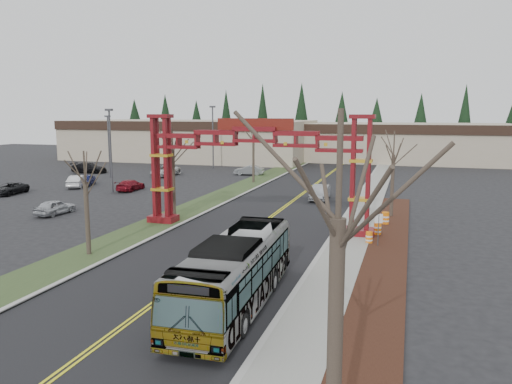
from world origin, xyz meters
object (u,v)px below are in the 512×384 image
at_px(parked_car_near_c, 9,189).
at_px(parked_car_far_a, 249,170).
at_px(parked_car_mid_b, 86,180).
at_px(street_sign, 379,223).
at_px(bare_tree_median_near, 85,182).
at_px(bare_tree_right_near, 338,221).
at_px(light_pole_far, 213,132).
at_px(barrel_south, 369,238).
at_px(bare_tree_median_far, 253,137).
at_px(light_pole_mid, 109,142).
at_px(parked_car_near_b, 78,181).
at_px(parked_car_near_a, 55,207).
at_px(barrel_mid, 377,229).
at_px(retail_building_east, 403,142).
at_px(parked_car_far_c, 89,168).
at_px(parked_car_mid_a, 131,185).
at_px(barrel_north, 385,219).
at_px(light_pole_near, 110,144).
at_px(parked_car_far_b, 165,171).
at_px(silver_sedan, 320,192).
at_px(retail_building_west, 192,140).
at_px(bare_tree_median_mid, 173,151).
at_px(transit_bus, 236,272).
at_px(gateway_arch, 255,153).
at_px(bare_tree_right_far, 394,155).

height_order(parked_car_near_c, parked_car_far_a, parked_car_far_a).
xyz_separation_m(parked_car_mid_b, street_sign, (36.85, -18.99, 0.97)).
relative_size(bare_tree_median_near, bare_tree_right_near, 0.73).
xyz_separation_m(light_pole_far, barrel_south, (28.28, -41.05, -5.39)).
bearing_deg(bare_tree_right_near, bare_tree_median_far, 109.44).
distance_m(parked_car_near_c, light_pole_mid, 16.59).
bearing_deg(parked_car_near_b, barrel_south, 134.62).
bearing_deg(parked_car_near_a, bare_tree_right_near, 141.67).
xyz_separation_m(parked_car_near_a, barrel_south, (27.66, -2.06, -0.24)).
distance_m(light_pole_mid, barrel_mid, 44.64).
bearing_deg(parked_car_near_c, retail_building_east, 46.38).
bearing_deg(light_pole_mid, bare_tree_right_near, -52.16).
height_order(parked_car_near_b, light_pole_far, light_pole_far).
height_order(parked_car_far_a, bare_tree_median_far, bare_tree_median_far).
height_order(parked_car_far_c, barrel_south, parked_car_far_c).
relative_size(parked_car_mid_b, parked_car_far_c, 0.76).
xyz_separation_m(parked_car_mid_a, barrel_north, (29.42, -9.89, -0.11)).
bearing_deg(street_sign, barrel_mid, 94.20).
bearing_deg(light_pole_near, street_sign, -26.38).
relative_size(parked_car_mid_a, parked_car_far_a, 1.03).
distance_m(parked_car_far_a, light_pole_mid, 20.10).
bearing_deg(parked_car_near_b, parked_car_near_a, 99.52).
relative_size(parked_car_mid_a, parked_car_far_b, 0.82).
bearing_deg(silver_sedan, bare_tree_median_far, 135.31).
height_order(retail_building_west, bare_tree_median_mid, bare_tree_median_mid).
bearing_deg(parked_car_near_c, parked_car_mid_b, 59.22).
bearing_deg(retail_building_east, street_sign, -90.40).
height_order(parked_car_far_c, bare_tree_median_near, bare_tree_median_near).
height_order(parked_car_far_a, light_pole_far, light_pole_far).
distance_m(light_pole_far, barrel_north, 45.50).
bearing_deg(barrel_north, parked_car_far_b, 143.90).
height_order(transit_bus, barrel_mid, transit_bus).
distance_m(bare_tree_median_near, barrel_mid, 20.76).
relative_size(gateway_arch, parked_car_far_b, 3.34).
bearing_deg(bare_tree_right_far, silver_sedan, 137.30).
relative_size(gateway_arch, parked_car_mid_b, 4.52).
xyz_separation_m(parked_car_near_b, street_sign, (36.78, -17.30, 0.92)).
height_order(barrel_south, barrel_mid, barrel_mid).
height_order(retail_building_east, bare_tree_right_far, bare_tree_right_far).
xyz_separation_m(transit_bus, parked_car_near_b, (-31.06, 29.90, -0.92)).
relative_size(silver_sedan, bare_tree_median_near, 0.71).
distance_m(bare_tree_median_far, barrel_north, 27.58).
distance_m(light_pole_mid, barrel_south, 45.73).
height_order(parked_car_mid_b, parked_car_far_a, parked_car_far_a).
bearing_deg(transit_bus, bare_tree_median_far, 104.14).
xyz_separation_m(parked_car_near_a, parked_car_near_c, (-12.40, 7.81, -0.04)).
bearing_deg(light_pole_near, silver_sedan, 5.29).
xyz_separation_m(silver_sedan, parked_car_mid_b, (-29.86, 1.67, -0.09)).
relative_size(bare_tree_median_far, bare_tree_right_near, 0.87).
relative_size(retail_building_west, parked_car_far_c, 8.67).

